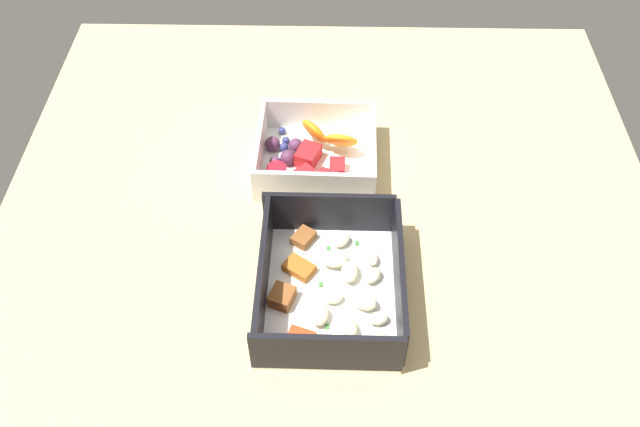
# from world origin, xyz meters

# --- Properties ---
(table_surface) EXTENTS (0.80, 0.80, 0.02)m
(table_surface) POSITION_xyz_m (0.00, 0.00, 0.01)
(table_surface) COLOR tan
(table_surface) RESTS_ON ground
(pasta_container) EXTENTS (0.19, 0.15, 0.06)m
(pasta_container) POSITION_xyz_m (-0.11, -0.00, 0.04)
(pasta_container) COLOR white
(pasta_container) RESTS_ON table_surface
(fruit_bowl) EXTENTS (0.14, 0.15, 0.05)m
(fruit_bowl) POSITION_xyz_m (0.09, 0.02, 0.04)
(fruit_bowl) COLOR white
(fruit_bowl) RESTS_ON table_surface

